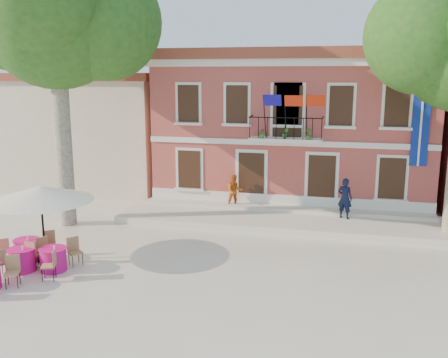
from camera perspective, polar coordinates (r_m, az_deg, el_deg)
ground at (r=18.05m, az=-1.64°, el=-8.62°), size 90.00×90.00×0.00m
main_building at (r=26.55m, az=8.19°, el=6.24°), size 13.50×9.59×7.50m
neighbor_west at (r=30.83m, az=-13.56°, el=5.73°), size 9.40×9.40×6.40m
terrace at (r=21.75m, az=6.51°, el=-4.69°), size 14.00×3.40×0.30m
plane_tree_west at (r=21.81m, az=-18.75°, el=17.20°), size 5.91×5.91×11.62m
patio_umbrella at (r=17.95m, az=-20.24°, el=-1.60°), size 3.54×3.54×2.63m
pedestrian_navy at (r=21.76m, az=13.65°, el=-2.16°), size 0.75×0.63×1.74m
pedestrian_orange at (r=22.89m, az=1.21°, el=-1.40°), size 0.91×0.82×1.54m
cafe_table_0 at (r=17.41m, az=-18.94°, el=-8.56°), size 1.74×1.85×0.95m
cafe_table_1 at (r=17.74m, az=-22.09°, el=-8.45°), size 1.45×1.81×0.95m
cafe_table_3 at (r=18.61m, az=-21.59°, el=-7.46°), size 1.79×1.48×0.95m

